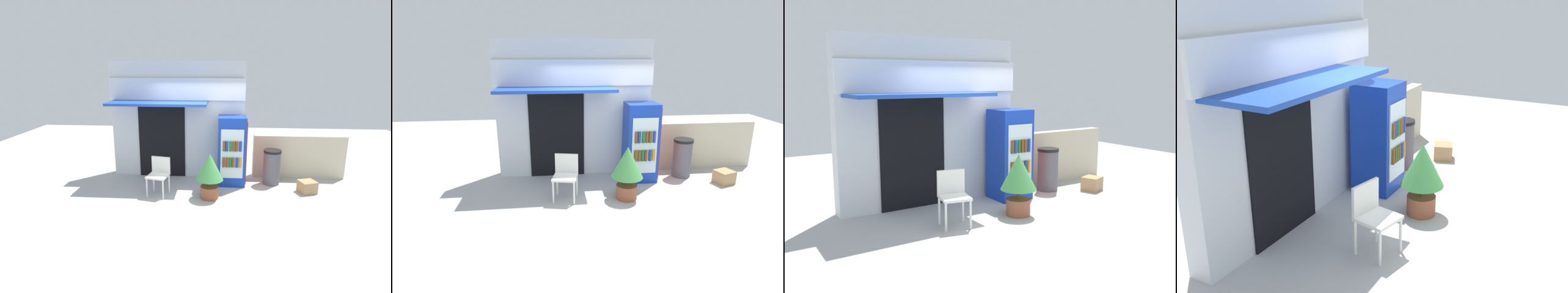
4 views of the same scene
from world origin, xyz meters
TOP-DOWN VIEW (x-y plane):
  - ground at (0.00, 0.00)m, footprint 16.00×16.00m
  - storefront_building at (-0.69, 1.57)m, footprint 3.42×1.21m
  - drink_cooler at (0.73, 1.01)m, footprint 0.69×0.68m
  - plastic_chair at (-0.95, 0.24)m, footprint 0.53×0.52m
  - potted_plant_near_shop at (0.22, 0.08)m, footprint 0.61×0.61m
  - trash_bin at (1.73, 1.06)m, footprint 0.43×0.43m
  - stone_boundary_wall at (2.50, 1.60)m, footprint 2.36×0.23m
  - cardboard_box at (2.49, 0.55)m, footprint 0.45×0.43m

SIDE VIEW (x-z plane):
  - ground at x=0.00m, z-range 0.00..0.00m
  - cardboard_box at x=2.49m, z-range 0.00..0.28m
  - trash_bin at x=1.73m, z-range 0.00..0.88m
  - plastic_chair at x=-0.95m, z-range 0.08..0.95m
  - stone_boundary_wall at x=2.50m, z-range 0.00..1.13m
  - potted_plant_near_shop at x=0.22m, z-range 0.12..1.16m
  - drink_cooler at x=0.73m, z-range 0.00..1.71m
  - storefront_building at x=-0.69m, z-range 0.04..3.04m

